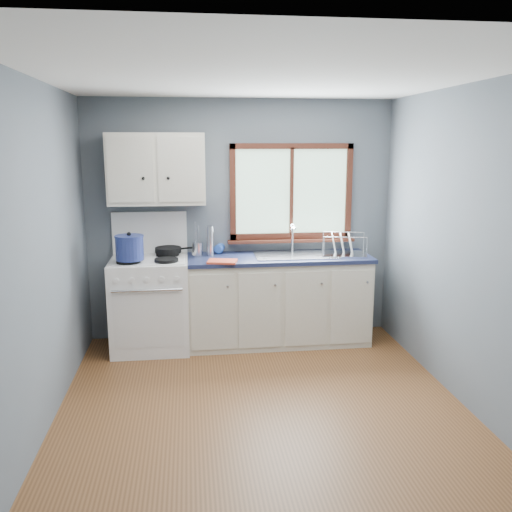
{
  "coord_description": "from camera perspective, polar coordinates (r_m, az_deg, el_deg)",
  "views": [
    {
      "loc": [
        -0.54,
        -3.85,
        2.05
      ],
      "look_at": [
        0.05,
        0.9,
        1.05
      ],
      "focal_mm": 38.0,
      "sensor_mm": 36.0,
      "label": 1
    }
  ],
  "objects": [
    {
      "name": "sink",
      "position": [
        5.58,
        4.2,
        -0.56
      ],
      "size": [
        0.84,
        0.46,
        0.44
      ],
      "color": "silver",
      "rests_on": "countertop"
    },
    {
      "name": "stockpot",
      "position": [
        5.28,
        -13.17,
        0.89
      ],
      "size": [
        0.35,
        0.35,
        0.27
      ],
      "rotation": [
        0.0,
        0.0,
        0.38
      ],
      "color": "navy",
      "rests_on": "gas_range"
    },
    {
      "name": "window",
      "position": [
        5.76,
        3.74,
        6.04
      ],
      "size": [
        1.36,
        0.1,
        1.03
      ],
      "color": "#9EC6A8",
      "rests_on": "wall_back"
    },
    {
      "name": "utensil_crock",
      "position": [
        5.56,
        -6.2,
        0.76
      ],
      "size": [
        0.12,
        0.12,
        0.35
      ],
      "rotation": [
        0.0,
        0.0,
        -0.08
      ],
      "color": "silver",
      "rests_on": "countertop"
    },
    {
      "name": "floor",
      "position": [
        4.4,
        0.83,
        -16.1
      ],
      "size": [
        3.2,
        3.6,
        0.02
      ],
      "primitive_type": "cube",
      "color": "brown",
      "rests_on": "ground"
    },
    {
      "name": "wall_left",
      "position": [
        4.08,
        -22.13,
        -0.4
      ],
      "size": [
        0.02,
        3.6,
        2.5
      ],
      "primitive_type": "cube",
      "color": "slate",
      "rests_on": "ground"
    },
    {
      "name": "base_cabinets",
      "position": [
        5.66,
        2.33,
        -5.06
      ],
      "size": [
        1.85,
        0.6,
        0.88
      ],
      "color": "beige",
      "rests_on": "floor"
    },
    {
      "name": "wall_front",
      "position": [
        2.26,
        7.33,
        -9.04
      ],
      "size": [
        3.2,
        0.02,
        2.5
      ],
      "primitive_type": "cube",
      "color": "slate",
      "rests_on": "ground"
    },
    {
      "name": "thermos",
      "position": [
        5.54,
        -4.86,
        1.58
      ],
      "size": [
        0.08,
        0.08,
        0.31
      ],
      "primitive_type": "cylinder",
      "rotation": [
        0.0,
        0.0,
        -0.15
      ],
      "color": "silver",
      "rests_on": "countertop"
    },
    {
      "name": "wall_back",
      "position": [
        5.75,
        -1.62,
        3.78
      ],
      "size": [
        3.2,
        0.02,
        2.5
      ],
      "primitive_type": "cube",
      "color": "slate",
      "rests_on": "ground"
    },
    {
      "name": "upper_cabinets",
      "position": [
        5.49,
        -10.43,
        8.99
      ],
      "size": [
        0.95,
        0.35,
        0.7
      ],
      "color": "beige",
      "rests_on": "wall_back"
    },
    {
      "name": "dish_rack",
      "position": [
        5.65,
        9.16,
        0.73
      ],
      "size": [
        0.51,
        0.43,
        0.23
      ],
      "rotation": [
        0.0,
        0.0,
        -0.22
      ],
      "color": "silver",
      "rests_on": "countertop"
    },
    {
      "name": "ceiling",
      "position": [
        3.92,
        0.95,
        18.53
      ],
      "size": [
        3.2,
        3.6,
        0.02
      ],
      "primitive_type": "cube",
      "color": "white",
      "rests_on": "wall_back"
    },
    {
      "name": "gas_range",
      "position": [
        5.56,
        -11.05,
        -4.68
      ],
      "size": [
        0.76,
        0.69,
        1.36
      ],
      "color": "white",
      "rests_on": "floor"
    },
    {
      "name": "soap_bottle",
      "position": [
        5.6,
        -4.02,
        1.46
      ],
      "size": [
        0.12,
        0.12,
        0.26
      ],
      "primitive_type": "imported",
      "rotation": [
        0.0,
        0.0,
        -0.24
      ],
      "color": "#234BA5",
      "rests_on": "countertop"
    },
    {
      "name": "dish_towel",
      "position": [
        5.24,
        -3.56,
        -0.57
      ],
      "size": [
        0.31,
        0.25,
        0.02
      ],
      "primitive_type": "cube",
      "rotation": [
        0.0,
        0.0,
        -0.22
      ],
      "color": "#C8452B",
      "rests_on": "countertop"
    },
    {
      "name": "wall_right",
      "position": [
        4.49,
        21.71,
        0.67
      ],
      "size": [
        0.02,
        3.6,
        2.5
      ],
      "primitive_type": "cube",
      "color": "slate",
      "rests_on": "ground"
    },
    {
      "name": "skillet",
      "position": [
        5.58,
        -9.2,
        0.65
      ],
      "size": [
        0.42,
        0.34,
        0.05
      ],
      "rotation": [
        0.0,
        0.0,
        0.35
      ],
      "color": "black",
      "rests_on": "gas_range"
    },
    {
      "name": "countertop",
      "position": [
        5.54,
        2.38,
        -0.2
      ],
      "size": [
        1.89,
        0.64,
        0.04
      ],
      "primitive_type": "cube",
      "color": "#171E3B",
      "rests_on": "base_cabinets"
    }
  ]
}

